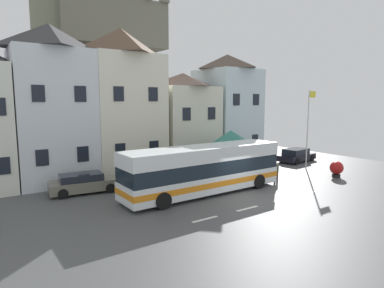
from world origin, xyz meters
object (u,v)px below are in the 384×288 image
object	(u,v)px
townhouse_02	(122,102)
hilltop_castle	(103,91)
parked_car_00	(296,155)
public_bench	(224,163)
pedestrian_01	(276,171)
harbour_buoy	(337,168)
flagpole	(308,124)
pedestrian_00	(265,165)
townhouse_04	(227,108)
pedestrian_02	(267,168)
bus_shelter	(231,138)
parked_car_01	(84,183)
transit_bus	(204,170)
parked_car_02	(227,165)
townhouse_03	(183,120)
townhouse_01	(53,105)

from	to	relation	value
townhouse_02	hilltop_castle	size ratio (longest dim) A/B	0.32
parked_car_00	public_bench	distance (m)	8.17
pedestrian_01	harbour_buoy	size ratio (longest dim) A/B	1.14
flagpole	pedestrian_00	bearing A→B (deg)	179.34
townhouse_04	parked_car_00	distance (m)	8.59
pedestrian_01	pedestrian_02	size ratio (longest dim) A/B	0.90
bus_shelter	parked_car_01	world-z (taller)	bus_shelter
townhouse_04	transit_bus	xyz separation A→B (m)	(-9.76, -9.31, -3.82)
bus_shelter	harbour_buoy	size ratio (longest dim) A/B	2.83
pedestrian_01	public_bench	size ratio (longest dim) A/B	1.01
parked_car_02	flagpole	size ratio (longest dim) A/B	0.65
parked_car_01	townhouse_04	bearing A→B (deg)	22.36
public_bench	flagpole	xyz separation A→B (m)	(6.09, -4.39, 3.61)
townhouse_03	bus_shelter	xyz separation A→B (m)	(1.06, -5.60, -1.31)
transit_bus	harbour_buoy	bearing A→B (deg)	-12.19
harbour_buoy	transit_bus	bearing A→B (deg)	168.84
pedestrian_00	pedestrian_01	xyz separation A→B (m)	(-0.81, -1.94, 0.00)
townhouse_04	parked_car_01	distance (m)	17.60
pedestrian_02	harbour_buoy	world-z (taller)	pedestrian_02
townhouse_01	parked_car_01	bearing A→B (deg)	-78.79
townhouse_03	pedestrian_01	xyz separation A→B (m)	(2.21, -9.56, -3.49)
townhouse_03	flagpole	bearing A→B (deg)	-42.34
pedestrian_01	pedestrian_02	bearing A→B (deg)	91.67
parked_car_02	harbour_buoy	size ratio (longest dim) A/B	3.48
bus_shelter	parked_car_00	bearing A→B (deg)	3.26
townhouse_03	parked_car_02	xyz separation A→B (m)	(1.45, -4.72, -3.73)
public_bench	parked_car_01	bearing A→B (deg)	-175.32
parked_car_00	pedestrian_01	distance (m)	9.26
townhouse_01	townhouse_04	size ratio (longest dim) A/B	1.07
pedestrian_02	townhouse_02	bearing A→B (deg)	132.66
pedestrian_00	pedestrian_02	world-z (taller)	pedestrian_02
townhouse_03	pedestrian_00	world-z (taller)	townhouse_03
hilltop_castle	public_bench	bearing A→B (deg)	-80.23
townhouse_01	bus_shelter	xyz separation A→B (m)	(12.61, -5.52, -2.78)
pedestrian_00	pedestrian_01	size ratio (longest dim) A/B	1.09
harbour_buoy	pedestrian_02	bearing A→B (deg)	152.60
hilltop_castle	parked_car_00	distance (m)	26.92
bus_shelter	parked_car_00	world-z (taller)	bus_shelter
flagpole	harbour_buoy	bearing A→B (deg)	-106.60
parked_car_00	pedestrian_00	xyz separation A→B (m)	(-7.29, -2.54, 0.19)
parked_car_02	pedestrian_02	size ratio (longest dim) A/B	2.74
bus_shelter	pedestrian_02	xyz separation A→B (m)	(1.12, -3.01, -2.09)
hilltop_castle	parked_car_02	world-z (taller)	hilltop_castle
transit_bus	pedestrian_00	distance (m)	7.36
parked_car_00	flagpole	size ratio (longest dim) A/B	0.64
pedestrian_02	townhouse_03	bearing A→B (deg)	104.21
townhouse_02	parked_car_01	size ratio (longest dim) A/B	2.58
bus_shelter	pedestrian_02	bearing A→B (deg)	-69.52
townhouse_04	pedestrian_02	bearing A→B (deg)	-110.95
parked_car_02	townhouse_04	bearing A→B (deg)	57.79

